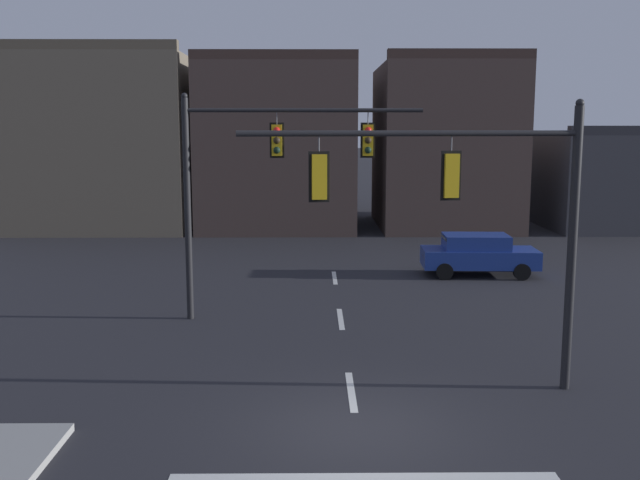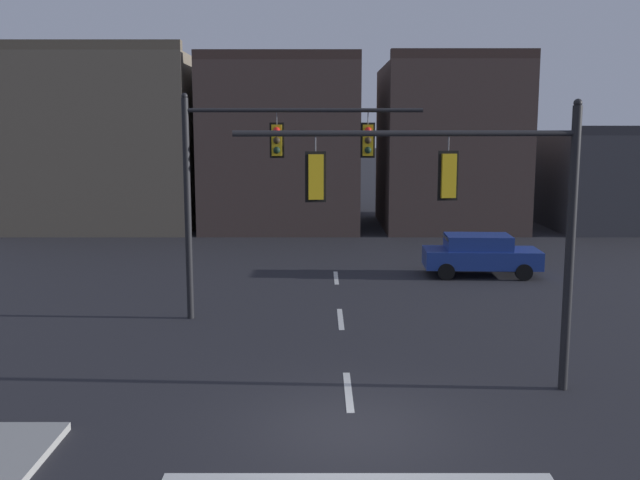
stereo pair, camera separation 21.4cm
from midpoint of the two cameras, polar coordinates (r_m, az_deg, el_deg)
ground_plane at (r=14.10m, az=3.17°, el=-14.84°), size 400.00×400.00×0.00m
stop_bar_paint at (r=12.30m, az=3.69°, el=-18.56°), size 6.40×0.50×0.01m
lane_centreline at (r=15.95m, az=2.79°, el=-11.94°), size 0.16×26.40×0.01m
signal_mast_near_side at (r=15.23m, az=12.69°, el=2.98°), size 7.16×1.03×6.28m
signal_mast_far_side at (r=21.10m, az=-4.73°, el=5.80°), size 6.99×0.38×6.68m
car_lot_nearside at (r=28.42m, az=12.98°, el=-1.10°), size 4.52×2.06×1.61m
building_row at (r=42.64m, az=7.63°, el=6.89°), size 53.44×11.99×10.11m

